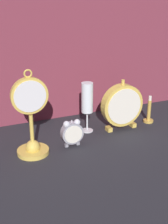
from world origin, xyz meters
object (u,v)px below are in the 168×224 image
at_px(pocket_watch_on_stand, 31,124).
at_px(alarm_clock_twin_bell, 72,132).
at_px(champagne_flute, 87,101).
at_px(brass_candlestick, 149,114).
at_px(mantel_clock_silver, 122,106).

relative_size(pocket_watch_on_stand, alarm_clock_twin_bell, 2.96).
bearing_deg(alarm_clock_twin_bell, pocket_watch_on_stand, 179.68).
relative_size(champagne_flute, brass_candlestick, 1.71).
height_order(pocket_watch_on_stand, mantel_clock_silver, pocket_watch_on_stand).
distance_m(mantel_clock_silver, brass_candlestick, 0.17).
bearing_deg(pocket_watch_on_stand, alarm_clock_twin_bell, -0.32).
bearing_deg(champagne_flute, alarm_clock_twin_bell, -136.46).
relative_size(pocket_watch_on_stand, brass_candlestick, 2.54).
xyz_separation_m(mantel_clock_silver, brass_candlestick, (0.15, 0.02, -0.07)).
height_order(pocket_watch_on_stand, champagne_flute, pocket_watch_on_stand).
xyz_separation_m(mantel_clock_silver, champagne_flute, (-0.14, 0.04, 0.03)).
xyz_separation_m(alarm_clock_twin_bell, champagne_flute, (0.11, 0.10, 0.08)).
height_order(pocket_watch_on_stand, brass_candlestick, pocket_watch_on_stand).
height_order(alarm_clock_twin_bell, mantel_clock_silver, mantel_clock_silver).
bearing_deg(champagne_flute, brass_candlestick, -4.31).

